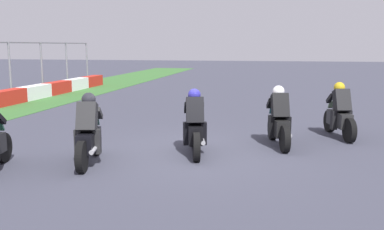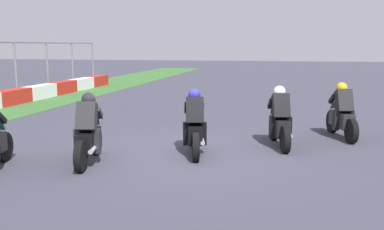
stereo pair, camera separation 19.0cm
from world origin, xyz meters
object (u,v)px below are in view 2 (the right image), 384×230
Objects in this scene: rider_lane_a at (342,115)px; rider_lane_d at (89,134)px; rider_lane_b at (280,122)px; rider_lane_c at (195,127)px.

rider_lane_d is (-3.78, 5.62, 0.00)m from rider_lane_a.
rider_lane_b is at bearing -71.25° from rider_lane_d.
rider_lane_d is (-1.25, 2.06, 0.00)m from rider_lane_c.
rider_lane_c is at bearing 109.00° from rider_lane_b.
rider_lane_a is at bearing -68.66° from rider_lane_d.
rider_lane_a is at bearing -62.82° from rider_lane_b.
rider_lane_b is 4.65m from rider_lane_d.
rider_lane_c is 1.00× the size of rider_lane_d.
rider_lane_c is (-1.17, 1.92, 0.00)m from rider_lane_b.
rider_lane_c is at bearing 111.52° from rider_lane_a.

